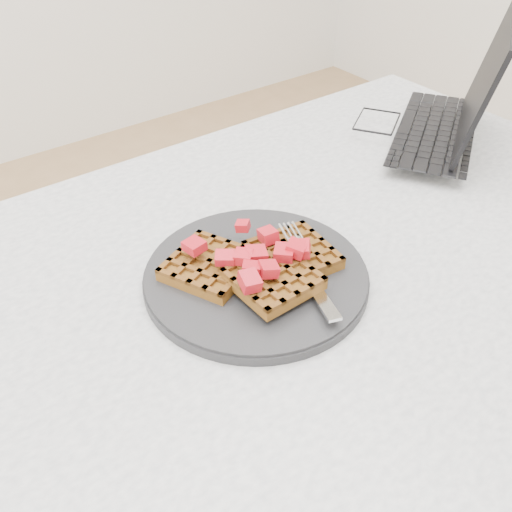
# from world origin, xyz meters

# --- Properties ---
(table) EXTENTS (1.20, 0.80, 0.75)m
(table) POSITION_xyz_m (0.00, 0.00, 0.64)
(table) COLOR silver
(table) RESTS_ON ground
(plate) EXTENTS (0.28, 0.28, 0.02)m
(plate) POSITION_xyz_m (-0.07, 0.02, 0.76)
(plate) COLOR black
(plate) RESTS_ON table
(waffles) EXTENTS (0.21, 0.18, 0.03)m
(waffles) POSITION_xyz_m (-0.07, 0.02, 0.78)
(waffles) COLOR brown
(waffles) RESTS_ON plate
(strawberry_pile) EXTENTS (0.15, 0.15, 0.02)m
(strawberry_pile) POSITION_xyz_m (-0.07, 0.02, 0.80)
(strawberry_pile) COLOR #9B000E
(strawberry_pile) RESTS_ON waffles
(fork) EXTENTS (0.08, 0.18, 0.02)m
(fork) POSITION_xyz_m (-0.02, -0.02, 0.77)
(fork) COLOR silver
(fork) RESTS_ON plate
(laptop) EXTENTS (0.38, 0.36, 0.22)m
(laptop) POSITION_xyz_m (0.40, 0.15, 0.79)
(laptop) COLOR black
(laptop) RESTS_ON table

